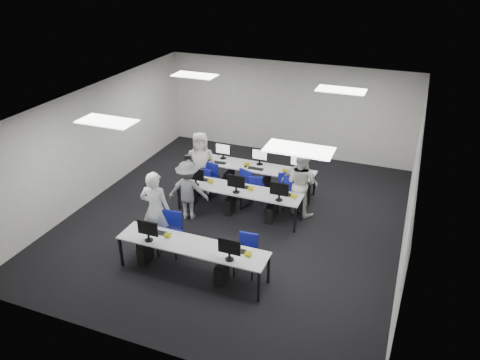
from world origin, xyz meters
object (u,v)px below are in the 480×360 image
at_px(chair_4, 286,199).
at_px(chair_7, 294,198).
at_px(chair_1, 246,261).
at_px(chair_0, 171,241).
at_px(photographer, 188,191).
at_px(chair_2, 208,186).
at_px(chair_5, 211,185).
at_px(desk_mid, 239,191).
at_px(chair_3, 241,194).
at_px(student_2, 201,163).
at_px(student_0, 156,210).
at_px(desk_front, 192,247).
at_px(student_3, 299,183).
at_px(student_1, 301,183).
at_px(chair_6, 256,193).

xyz_separation_m(chair_4, chair_7, (0.15, 0.16, 0.00)).
distance_m(chair_1, chair_4, 2.82).
bearing_deg(chair_0, photographer, 94.41).
bearing_deg(chair_4, chair_2, 162.71).
relative_size(chair_4, chair_5, 1.18).
bearing_deg(chair_5, desk_mid, -18.84).
xyz_separation_m(chair_4, photographer, (-2.17, -1.27, 0.47)).
height_order(chair_3, student_2, student_2).
relative_size(chair_2, photographer, 0.58).
xyz_separation_m(chair_7, student_2, (-2.64, -0.02, 0.56)).
bearing_deg(student_0, chair_0, 151.08).
height_order(chair_2, student_2, student_2).
distance_m(desk_front, chair_2, 3.47).
height_order(chair_3, photographer, photographer).
height_order(chair_5, photographer, photographer).
distance_m(chair_3, chair_4, 1.21).
bearing_deg(chair_0, chair_5, 89.58).
distance_m(desk_mid, student_0, 2.30).
height_order(chair_0, chair_1, chair_0).
bearing_deg(chair_7, chair_1, -91.19).
relative_size(student_0, student_3, 1.16).
xyz_separation_m(desk_mid, student_3, (1.35, 0.72, 0.12)).
bearing_deg(chair_2, photographer, -81.04).
bearing_deg(chair_3, chair_5, -172.48).
relative_size(student_0, photographer, 1.20).
xyz_separation_m(desk_mid, photographer, (-1.11, -0.60, 0.09)).
relative_size(chair_7, student_0, 0.53).
distance_m(chair_7, student_0, 3.72).
bearing_deg(student_1, chair_0, 71.98).
bearing_deg(chair_7, student_2, -176.99).
distance_m(desk_mid, chair_2, 1.38).
bearing_deg(student_3, chair_4, -174.63).
height_order(chair_0, chair_2, chair_0).
distance_m(chair_5, student_1, 2.62).
distance_m(chair_3, chair_5, 1.02).
distance_m(desk_mid, student_2, 1.66).
bearing_deg(chair_3, desk_front, -66.81).
xyz_separation_m(chair_5, photographer, (0.03, -1.37, 0.52)).
relative_size(chair_5, photographer, 0.53).
bearing_deg(chair_2, chair_6, 12.48).
distance_m(chair_1, chair_5, 3.63).
relative_size(chair_4, student_3, 0.60).
height_order(chair_0, photographer, photographer).
distance_m(chair_6, chair_7, 1.03).
distance_m(student_2, student_3, 2.79).
height_order(chair_7, student_2, student_2).
bearing_deg(chair_7, desk_mid, -143.05).
relative_size(chair_3, chair_4, 0.95).
xyz_separation_m(desk_front, chair_6, (0.18, 3.38, -0.42)).
bearing_deg(student_0, chair_3, -121.24).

